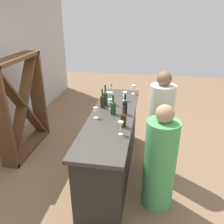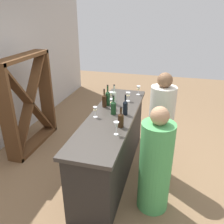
{
  "view_description": "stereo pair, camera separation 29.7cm",
  "coord_description": "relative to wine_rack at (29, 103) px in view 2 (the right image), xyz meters",
  "views": [
    {
      "loc": [
        -3.01,
        -0.51,
        2.4
      ],
      "look_at": [
        0.0,
        0.0,
        1.03
      ],
      "focal_mm": 37.46,
      "sensor_mm": 36.0,
      "label": 1
    },
    {
      "loc": [
        -2.95,
        -0.8,
        2.4
      ],
      "look_at": [
        0.0,
        0.0,
        1.03
      ],
      "focal_mm": 37.46,
      "sensor_mm": 36.0,
      "label": 2
    }
  ],
  "objects": [
    {
      "name": "ground_plane",
      "position": [
        -0.41,
        -1.65,
        -0.84
      ],
      "size": [
        12.0,
        12.0,
        0.0
      ],
      "primitive_type": "plane",
      "color": "#846647"
    },
    {
      "name": "wine_bottle_second_left_olive_green",
      "position": [
        -0.36,
        -1.66,
        0.25
      ],
      "size": [
        0.08,
        0.08,
        0.28
      ],
      "color": "#193D1E",
      "rests_on": "bar_counter"
    },
    {
      "name": "wine_bottle_rightmost_olive_green",
      "position": [
        -0.05,
        -1.48,
        0.27
      ],
      "size": [
        0.07,
        0.07,
        0.33
      ],
      "color": "#193D1E",
      "rests_on": "bar_counter"
    },
    {
      "name": "wine_glass_far_left",
      "position": [
        -0.18,
        -1.58,
        0.25
      ],
      "size": [
        0.06,
        0.06,
        0.16
      ],
      "color": "white",
      "rests_on": "bar_counter"
    },
    {
      "name": "bar_counter",
      "position": [
        -0.41,
        -1.65,
        -0.35
      ],
      "size": [
        2.34,
        0.63,
        0.98
      ],
      "color": "#2A2723",
      "rests_on": "ground"
    },
    {
      "name": "wine_bottle_center_near_black",
      "position": [
        -0.33,
        -1.83,
        0.26
      ],
      "size": [
        0.07,
        0.07,
        0.31
      ],
      "color": "black",
      "rests_on": "bar_counter"
    },
    {
      "name": "person_center_guest",
      "position": [
        -0.96,
        -2.35,
        -0.2
      ],
      "size": [
        0.47,
        0.47,
        1.42
      ],
      "rotation": [
        0.0,
        0.0,
        1.79
      ],
      "color": "#4CA559",
      "rests_on": "ground"
    },
    {
      "name": "person_left_guest",
      "position": [
        -0.3,
        -2.34,
        -0.09
      ],
      "size": [
        0.46,
        0.46,
        1.63
      ],
      "rotation": [
        0.0,
        0.0,
        1.94
      ],
      "color": "beige",
      "rests_on": "ground"
    },
    {
      "name": "wine_glass_near_right",
      "position": [
        0.2,
        -1.76,
        0.25
      ],
      "size": [
        0.08,
        0.08,
        0.15
      ],
      "color": "white",
      "rests_on": "bar_counter"
    },
    {
      "name": "wine_glass_near_left",
      "position": [
        0.56,
        -1.87,
        0.25
      ],
      "size": [
        0.07,
        0.07,
        0.16
      ],
      "color": "white",
      "rests_on": "bar_counter"
    },
    {
      "name": "wine_bottle_far_right_clear_pale",
      "position": [
        0.02,
        -1.57,
        0.26
      ],
      "size": [
        0.07,
        0.07,
        0.32
      ],
      "color": "#B7C6B2",
      "rests_on": "bar_counter"
    },
    {
      "name": "wine_bottle_leftmost_amber_brown",
      "position": [
        -0.72,
        -1.85,
        0.25
      ],
      "size": [
        0.08,
        0.08,
        0.28
      ],
      "color": "#331E0F",
      "rests_on": "bar_counter"
    },
    {
      "name": "wine_glass_far_right",
      "position": [
        -0.53,
        -1.44,
        0.25
      ],
      "size": [
        0.06,
        0.06,
        0.16
      ],
      "color": "white",
      "rests_on": "bar_counter"
    },
    {
      "name": "wine_glass_far_center",
      "position": [
        0.17,
        -1.48,
        0.24
      ],
      "size": [
        0.07,
        0.07,
        0.14
      ],
      "color": "white",
      "rests_on": "bar_counter"
    },
    {
      "name": "wine_rack",
      "position": [
        0.0,
        0.0,
        0.0
      ],
      "size": [
        1.25,
        0.28,
        1.69
      ],
      "color": "brown",
      "rests_on": "ground"
    },
    {
      "name": "wine_glass_near_center",
      "position": [
        -0.93,
        -1.85,
        0.26
      ],
      "size": [
        0.07,
        0.07,
        0.17
      ],
      "color": "white",
      "rests_on": "bar_counter"
    },
    {
      "name": "wine_bottle_second_right_amber_brown",
      "position": [
        -0.14,
        -1.45,
        0.25
      ],
      "size": [
        0.07,
        0.07,
        0.29
      ],
      "color": "#331E0F",
      "rests_on": "bar_counter"
    }
  ]
}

